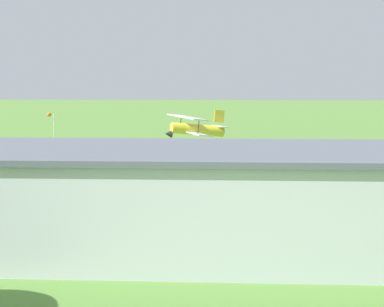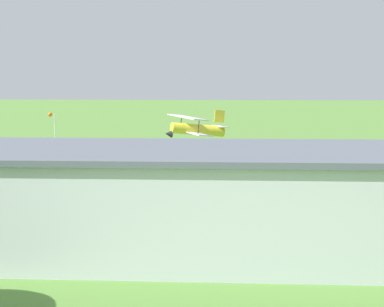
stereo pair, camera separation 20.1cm
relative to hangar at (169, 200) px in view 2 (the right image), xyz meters
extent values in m
plane|color=#568438|center=(5.45, -31.51, -3.27)|extent=(400.00, 400.00, 0.00)
cube|color=silver|center=(0.00, 0.02, -0.18)|extent=(28.37, 10.87, 6.16)
cube|color=slate|center=(0.00, 0.02, 3.07)|extent=(28.97, 11.47, 0.35)
cube|color=#384251|center=(0.00, -5.46, -0.74)|extent=(9.93, 0.16, 5.05)
cylinder|color=yellow|center=(-0.67, -24.76, 2.13)|extent=(5.72, 3.32, 1.68)
cone|color=black|center=(2.24, -23.49, 1.81)|extent=(1.02, 1.02, 0.84)
cube|color=silver|center=(-0.06, -24.50, 1.89)|extent=(4.72, 8.08, 0.28)
cube|color=silver|center=(0.40, -24.30, 3.43)|extent=(4.72, 8.08, 0.28)
cube|color=yellow|center=(-2.88, -25.73, 3.43)|extent=(1.16, 0.58, 1.40)
cube|color=silver|center=(-2.98, -25.78, 2.39)|extent=(1.87, 2.74, 0.17)
cylinder|color=black|center=(0.11, -25.46, 0.77)|extent=(0.64, 0.38, 0.64)
cylinder|color=black|center=(-0.65, -23.72, 0.77)|extent=(0.64, 0.38, 0.64)
cylinder|color=#332D28|center=(1.21, -26.78, 2.66)|extent=(0.25, 0.17, 1.57)
cylinder|color=#332D28|center=(-0.87, -22.02, 2.66)|extent=(0.25, 0.17, 1.57)
cube|color=gold|center=(-12.31, -13.19, -2.59)|extent=(1.86, 4.40, 0.72)
cube|color=#2D3842|center=(-12.31, -13.19, -1.91)|extent=(1.60, 2.48, 0.62)
cylinder|color=black|center=(-13.22, -11.74, -2.95)|extent=(0.24, 0.65, 0.64)
cylinder|color=black|center=(-11.48, -11.69, -2.95)|extent=(0.24, 0.65, 0.64)
cylinder|color=black|center=(-13.13, -14.70, -2.95)|extent=(0.24, 0.65, 0.64)
cylinder|color=black|center=(-11.40, -14.65, -2.95)|extent=(0.24, 0.65, 0.64)
cube|color=red|center=(12.89, -14.06, -2.58)|extent=(2.13, 4.83, 0.72)
cube|color=#2D3842|center=(12.89, -14.06, -1.95)|extent=(1.75, 2.75, 0.54)
cylinder|color=black|center=(11.88, -12.54, -2.95)|extent=(0.27, 0.66, 0.64)
cylinder|color=black|center=(13.62, -12.40, -2.95)|extent=(0.27, 0.66, 0.64)
cylinder|color=black|center=(12.16, -15.73, -2.95)|extent=(0.27, 0.66, 0.64)
cylinder|color=black|center=(13.89, -15.58, -2.95)|extent=(0.27, 0.66, 0.64)
cylinder|color=#72338C|center=(2.97, -17.75, -2.83)|extent=(0.45, 0.45, 0.86)
cylinder|color=#33723F|center=(2.97, -17.75, -2.10)|extent=(0.53, 0.53, 0.61)
sphere|color=brown|center=(2.97, -17.75, -1.67)|extent=(0.23, 0.23, 0.23)
cylinder|color=orange|center=(0.21, -18.49, -2.85)|extent=(0.45, 0.45, 0.84)
cylinder|color=navy|center=(0.21, -18.49, -2.13)|extent=(0.53, 0.53, 0.59)
sphere|color=beige|center=(0.21, -18.49, -1.72)|extent=(0.23, 0.23, 0.23)
cylinder|color=#B23333|center=(5.79, -18.52, -2.87)|extent=(0.41, 0.41, 0.80)
cylinder|color=#B23333|center=(5.79, -18.52, -2.19)|extent=(0.48, 0.48, 0.57)
sphere|color=beige|center=(5.79, -18.52, -1.79)|extent=(0.22, 0.22, 0.22)
cylinder|color=silver|center=(19.30, -42.05, -0.34)|extent=(0.12, 0.12, 5.86)
cone|color=orange|center=(20.00, -42.05, 2.44)|extent=(0.72, 1.35, 0.60)
camera|label=1|loc=(-3.17, 35.51, 7.63)|focal=55.14mm
camera|label=2|loc=(-3.37, 35.50, 7.63)|focal=55.14mm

